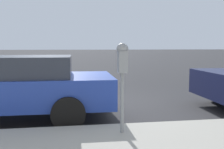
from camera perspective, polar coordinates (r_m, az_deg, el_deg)
The scene contains 2 objects.
ground_plane at distance 7.00m, azimuth 0.94°, elevation -6.70°, with size 220.00×220.00×0.00m, color #2B2B2D.
parking_meter at distance 4.14m, azimuth 2.27°, elevation 2.13°, with size 0.21×0.19×1.44m.
Camera 1 is at (-6.73, 1.17, 1.56)m, focal length 42.00 mm.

